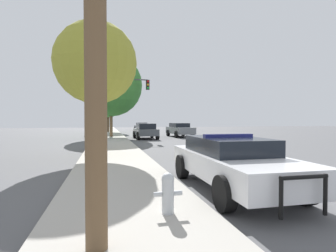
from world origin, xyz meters
name	(u,v)px	position (x,y,z in m)	size (l,w,h in m)	color
ground_plane	(310,184)	(0.00, 0.00, 0.00)	(110.00, 110.00, 0.00)	#565659
sidewalk_left	(125,194)	(-5.10, 0.00, 0.07)	(3.00, 110.00, 0.13)	#ADA89E
police_car	(231,161)	(-2.36, 0.06, 0.73)	(2.11, 4.98, 1.40)	white
fire_hydrant	(168,192)	(-4.46, -1.64, 0.51)	(0.51, 0.22, 0.72)	#B7BCC1
traffic_light	(124,95)	(-3.88, 17.86, 3.99)	(3.96, 0.35, 5.46)	#424247
car_background_midblock	(146,131)	(-1.85, 18.02, 0.76)	(2.03, 4.19, 1.43)	#474C51
car_background_oncoming	(180,129)	(2.06, 20.08, 0.76)	(2.16, 4.59, 1.42)	slate
car_background_distant	(141,126)	(0.31, 36.77, 0.70)	(2.02, 4.67, 1.30)	slate
tree_sidewalk_near	(96,63)	(-5.94, 6.88, 4.47)	(3.91, 3.91, 6.32)	brown
tree_sidewalk_far	(108,99)	(-5.11, 30.14, 4.55)	(4.94, 4.94, 6.90)	#4C3823
tree_sidewalk_mid	(111,85)	(-4.94, 20.00, 5.13)	(6.08, 6.08, 8.05)	brown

